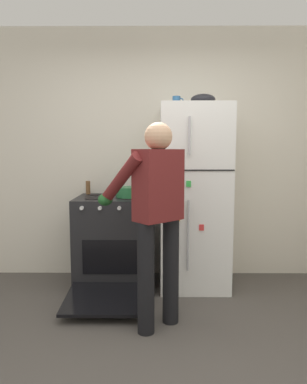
{
  "coord_description": "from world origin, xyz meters",
  "views": [
    {
      "loc": [
        -0.02,
        -2.0,
        1.39
      ],
      "look_at": [
        -0.04,
        1.32,
        1.0
      ],
      "focal_mm": 33.07,
      "sensor_mm": 36.0,
      "label": 1
    }
  ],
  "objects_px": {
    "red_pot": "(129,192)",
    "pepper_mill": "(88,188)",
    "coffee_mug": "(177,101)",
    "person_cook": "(155,207)",
    "stove_range": "(114,242)",
    "mixing_bowl": "(203,100)",
    "refrigerator": "(194,197)"
  },
  "relations": [
    {
      "from": "person_cook",
      "to": "coffee_mug",
      "type": "distance_m",
      "value": 1.33
    },
    {
      "from": "refrigerator",
      "to": "stove_range",
      "type": "height_order",
      "value": "refrigerator"
    },
    {
      "from": "stove_range",
      "to": "person_cook",
      "type": "height_order",
      "value": "person_cook"
    },
    {
      "from": "person_cook",
      "to": "mixing_bowl",
      "type": "bearing_deg",
      "value": 62.02
    },
    {
      "from": "red_pot",
      "to": "mixing_bowl",
      "type": "relative_size",
      "value": 1.48
    },
    {
      "from": "red_pot",
      "to": "mixing_bowl",
      "type": "distance_m",
      "value": 1.18
    },
    {
      "from": "coffee_mug",
      "to": "pepper_mill",
      "type": "bearing_deg",
      "value": 170.92
    },
    {
      "from": "refrigerator",
      "to": "stove_range",
      "type": "distance_m",
      "value": 0.94
    },
    {
      "from": "pepper_mill",
      "to": "red_pot",
      "type": "bearing_deg",
      "value": -28.52
    },
    {
      "from": "stove_range",
      "to": "mixing_bowl",
      "type": "relative_size",
      "value": 5.04
    },
    {
      "from": "person_cook",
      "to": "red_pot",
      "type": "distance_m",
      "value": 0.88
    },
    {
      "from": "coffee_mug",
      "to": "pepper_mill",
      "type": "relative_size",
      "value": 0.8
    },
    {
      "from": "refrigerator",
      "to": "mixing_bowl",
      "type": "bearing_deg",
      "value": 0.22
    },
    {
      "from": "red_pot",
      "to": "mixing_bowl",
      "type": "height_order",
      "value": "mixing_bowl"
    },
    {
      "from": "stove_range",
      "to": "red_pot",
      "type": "height_order",
      "value": "red_pot"
    },
    {
      "from": "stove_range",
      "to": "pepper_mill",
      "type": "xyz_separation_m",
      "value": [
        -0.3,
        0.22,
        0.54
      ]
    },
    {
      "from": "coffee_mug",
      "to": "pepper_mill",
      "type": "distance_m",
      "value": 1.3
    },
    {
      "from": "stove_range",
      "to": "red_pot",
      "type": "relative_size",
      "value": 3.41
    },
    {
      "from": "person_cook",
      "to": "pepper_mill",
      "type": "bearing_deg",
      "value": 123.82
    },
    {
      "from": "stove_range",
      "to": "coffee_mug",
      "type": "height_order",
      "value": "coffee_mug"
    },
    {
      "from": "red_pot",
      "to": "pepper_mill",
      "type": "xyz_separation_m",
      "value": [
        -0.46,
        0.25,
        0.02
      ]
    },
    {
      "from": "person_cook",
      "to": "coffee_mug",
      "type": "relative_size",
      "value": 14.28
    },
    {
      "from": "stove_range",
      "to": "person_cook",
      "type": "relative_size",
      "value": 0.77
    },
    {
      "from": "person_cook",
      "to": "coffee_mug",
      "type": "height_order",
      "value": "coffee_mug"
    },
    {
      "from": "red_pot",
      "to": "pepper_mill",
      "type": "height_order",
      "value": "pepper_mill"
    },
    {
      "from": "refrigerator",
      "to": "coffee_mug",
      "type": "distance_m",
      "value": 0.98
    },
    {
      "from": "pepper_mill",
      "to": "mixing_bowl",
      "type": "height_order",
      "value": "mixing_bowl"
    },
    {
      "from": "refrigerator",
      "to": "mixing_bowl",
      "type": "relative_size",
      "value": 7.54
    },
    {
      "from": "stove_range",
      "to": "red_pot",
      "type": "xyz_separation_m",
      "value": [
        0.16,
        -0.03,
        0.53
      ]
    },
    {
      "from": "person_cook",
      "to": "mixing_bowl",
      "type": "distance_m",
      "value": 1.37
    },
    {
      "from": "person_cook",
      "to": "mixing_bowl",
      "type": "height_order",
      "value": "mixing_bowl"
    },
    {
      "from": "stove_range",
      "to": "coffee_mug",
      "type": "relative_size",
      "value": 10.96
    }
  ]
}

